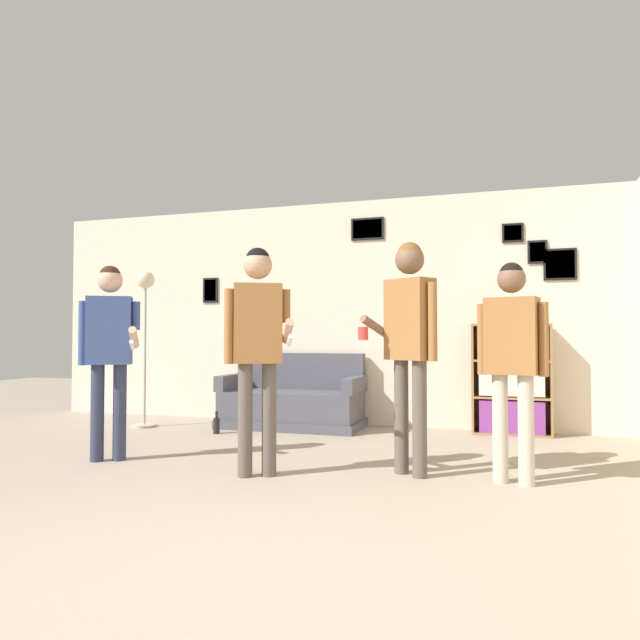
% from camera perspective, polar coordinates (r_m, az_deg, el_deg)
% --- Properties ---
extents(ground_plane, '(20.00, 20.00, 0.00)m').
position_cam_1_polar(ground_plane, '(2.77, -20.61, -23.77)').
color(ground_plane, gray).
extents(wall_back, '(8.39, 0.08, 2.70)m').
position_cam_1_polar(wall_back, '(6.91, 4.15, 0.82)').
color(wall_back, beige).
rests_on(wall_back, ground_plane).
extents(couch, '(1.64, 0.80, 0.85)m').
position_cam_1_polar(couch, '(6.74, -2.72, -8.21)').
color(couch, '#4C4C56').
rests_on(couch, ground_plane).
extents(bookshelf, '(0.82, 0.30, 1.19)m').
position_cam_1_polar(bookshelf, '(6.52, 18.57, -5.63)').
color(bookshelf, olive).
rests_on(bookshelf, ground_plane).
extents(floor_lamp, '(0.28, 0.28, 1.83)m').
position_cam_1_polar(floor_lamp, '(7.00, -17.07, 0.55)').
color(floor_lamp, '#ADA89E').
rests_on(floor_lamp, ground_plane).
extents(person_player_foreground_left, '(0.59, 0.38, 1.66)m').
position_cam_1_polar(person_player_foreground_left, '(5.18, -20.33, -1.94)').
color(person_player_foreground_left, '#2D334C').
rests_on(person_player_foreground_left, ground_plane).
extents(person_player_foreground_center, '(0.59, 0.40, 1.73)m').
position_cam_1_polar(person_player_foreground_center, '(4.34, -6.27, -1.42)').
color(person_player_foreground_center, brown).
rests_on(person_player_foreground_center, ground_plane).
extents(person_watcher_holding_cup, '(0.59, 0.36, 1.77)m').
position_cam_1_polar(person_watcher_holding_cup, '(4.40, 8.94, -0.95)').
color(person_watcher_holding_cup, brown).
rests_on(person_watcher_holding_cup, ground_plane).
extents(person_spectator_near_bookshelf, '(0.49, 0.29, 1.58)m').
position_cam_1_polar(person_spectator_near_bookshelf, '(4.31, 18.66, -2.75)').
color(person_spectator_near_bookshelf, '#B7AD99').
rests_on(person_spectator_near_bookshelf, ground_plane).
extents(bottle_on_floor, '(0.07, 0.07, 0.24)m').
position_cam_1_polar(bottle_on_floor, '(6.39, -10.31, -10.28)').
color(bottle_on_floor, black).
rests_on(bottle_on_floor, ground_plane).
extents(drinking_cup, '(0.08, 0.08, 0.10)m').
position_cam_1_polar(drinking_cup, '(6.50, 17.22, 0.04)').
color(drinking_cup, yellow).
rests_on(drinking_cup, bookshelf).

